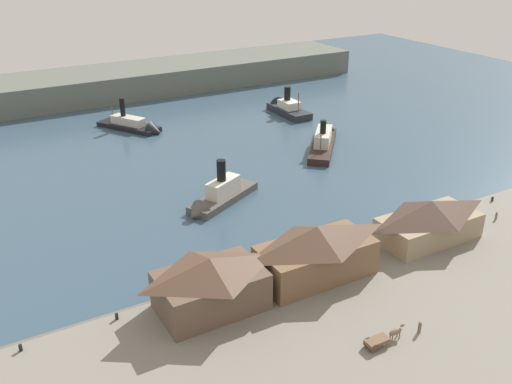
% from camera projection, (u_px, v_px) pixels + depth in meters
% --- Properties ---
extents(ground_plane, '(320.00, 320.00, 0.00)m').
position_uv_depth(ground_plane, '(285.00, 252.00, 93.11)').
color(ground_plane, '#385166').
extents(quay_promenade, '(110.00, 36.00, 1.20)m').
position_uv_depth(quay_promenade, '(373.00, 321.00, 75.53)').
color(quay_promenade, gray).
rests_on(quay_promenade, ground).
extents(seawall_edge, '(110.00, 0.80, 1.00)m').
position_uv_depth(seawall_edge, '(297.00, 259.00, 90.06)').
color(seawall_edge, '#666159').
rests_on(seawall_edge, ground).
extents(ferry_shed_customs_shed, '(14.48, 9.52, 7.82)m').
position_uv_depth(ferry_shed_customs_shed, '(211.00, 283.00, 75.68)').
color(ferry_shed_customs_shed, brown).
rests_on(ferry_shed_customs_shed, quay_promenade).
extents(ferry_shed_west_terminal, '(17.72, 8.65, 8.39)m').
position_uv_depth(ferry_shed_west_terminal, '(316.00, 251.00, 82.69)').
color(ferry_shed_west_terminal, brown).
rests_on(ferry_shed_west_terminal, quay_promenade).
extents(ferry_shed_central_terminal, '(17.60, 8.66, 7.04)m').
position_uv_depth(ferry_shed_central_terminal, '(429.00, 220.00, 93.11)').
color(ferry_shed_central_terminal, '#998466').
rests_on(ferry_shed_central_terminal, quay_promenade).
extents(horse_cart, '(5.97, 1.63, 1.87)m').
position_uv_depth(horse_cart, '(383.00, 338.00, 70.16)').
color(horse_cart, brown).
rests_on(horse_cart, quay_promenade).
extents(pedestrian_walking_west, '(0.38, 0.38, 1.53)m').
position_uv_depth(pedestrian_walking_west, '(496.00, 216.00, 100.75)').
color(pedestrian_walking_west, '#6B5B4C').
rests_on(pedestrian_walking_west, quay_promenade).
extents(pedestrian_near_east_shed, '(0.43, 0.43, 1.75)m').
position_uv_depth(pedestrian_near_east_shed, '(420.00, 327.00, 72.24)').
color(pedestrian_near_east_shed, '#6B5B4C').
rests_on(pedestrian_near_east_shed, quay_promenade).
extents(mooring_post_east, '(0.44, 0.44, 0.90)m').
position_uv_depth(mooring_post_east, '(492.00, 199.00, 107.65)').
color(mooring_post_east, black).
rests_on(mooring_post_east, quay_promenade).
extents(mooring_post_west, '(0.44, 0.44, 0.90)m').
position_uv_depth(mooring_post_west, '(20.00, 348.00, 69.18)').
color(mooring_post_west, black).
rests_on(mooring_post_west, quay_promenade).
extents(mooring_post_center_east, '(0.44, 0.44, 0.90)m').
position_uv_depth(mooring_post_center_east, '(117.00, 316.00, 74.81)').
color(mooring_post_center_east, black).
rests_on(mooring_post_center_east, quay_promenade).
extents(ferry_moored_east, '(14.56, 19.57, 10.05)m').
position_uv_depth(ferry_moored_east, '(136.00, 126.00, 149.32)').
color(ferry_moored_east, black).
rests_on(ferry_moored_east, ground).
extents(ferry_mid_harbor, '(5.96, 17.15, 9.58)m').
position_uv_depth(ferry_mid_harbor, '(285.00, 108.00, 163.48)').
color(ferry_mid_harbor, '#23282D').
rests_on(ferry_mid_harbor, ground).
extents(ferry_outer_harbor, '(18.61, 12.72, 10.32)m').
position_uv_depth(ferry_outer_harbor, '(217.00, 197.00, 108.35)').
color(ferry_outer_harbor, '#514C47').
rests_on(ferry_outer_harbor, ground).
extents(ferry_moored_west, '(20.09, 22.12, 9.20)m').
position_uv_depth(ferry_moored_west, '(324.00, 140.00, 138.44)').
color(ferry_moored_west, black).
rests_on(ferry_moored_west, ground).
extents(far_headland, '(180.00, 24.00, 8.00)m').
position_uv_depth(far_headland, '(99.00, 85.00, 178.06)').
color(far_headland, '#60665B').
rests_on(far_headland, ground).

